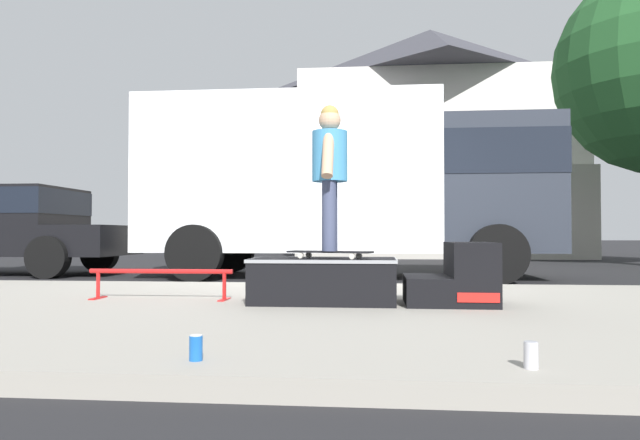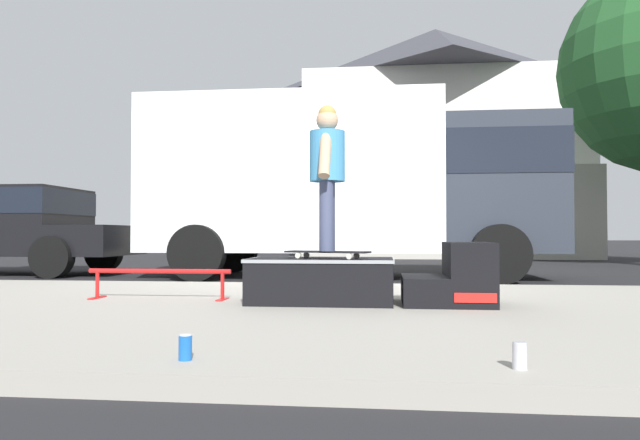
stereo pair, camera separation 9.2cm
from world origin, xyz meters
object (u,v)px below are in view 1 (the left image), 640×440
object	(u,v)px
soda_can_b	(531,355)
skater_kid	(330,165)
kicker_ramp	(457,278)
skate_box	(324,279)
grind_rail	(161,277)
box_truck	(348,180)
soda_can	(196,348)
skateboard	(330,252)

from	to	relation	value
soda_can_b	skater_kid	bearing A→B (deg)	114.40
kicker_ramp	skater_kid	world-z (taller)	skater_kid
skate_box	soda_can_b	xyz separation A→B (m)	(1.19, -2.56, -0.15)
grind_rail	soda_can_b	xyz separation A→B (m)	(2.78, -2.66, -0.15)
box_truck	soda_can	bearing A→B (deg)	-92.98
kicker_ramp	skater_kid	size ratio (longest dim) A/B	0.60
skate_box	grind_rail	distance (m)	1.59
kicker_ramp	soda_can	bearing A→B (deg)	-122.36
grind_rail	kicker_ramp	bearing A→B (deg)	-2.07
box_truck	grind_rail	bearing A→B (deg)	-108.21
skater_kid	box_truck	bearing A→B (deg)	90.92
grind_rail	skateboard	size ratio (longest dim) A/B	1.76
skate_box	grind_rail	xyz separation A→B (m)	(-1.59, 0.10, 0.00)
kicker_ramp	soda_can	world-z (taller)	kicker_ramp
skateboard	skater_kid	world-z (taller)	skater_kid
kicker_ramp	skater_kid	xyz separation A→B (m)	(-1.14, -0.05, 1.03)
skater_kid	soda_can_b	world-z (taller)	skater_kid
kicker_ramp	skateboard	distance (m)	1.17
grind_rail	box_truck	size ratio (longest dim) A/B	0.20
grind_rail	skateboard	xyz separation A→B (m)	(1.65, -0.15, 0.24)
kicker_ramp	grind_rail	size ratio (longest dim) A/B	0.57
skateboard	box_truck	distance (m)	5.04
skate_box	kicker_ramp	bearing A→B (deg)	-0.02
soda_can_b	grind_rail	bearing A→B (deg)	136.32
soda_can_b	box_truck	xyz separation A→B (m)	(-1.22, 7.42, 1.52)
skater_kid	box_truck	xyz separation A→B (m)	(-0.08, 4.91, 0.32)
kicker_ramp	skateboard	size ratio (longest dim) A/B	1.00
skateboard	soda_can	size ratio (longest dim) A/B	6.38
skater_kid	box_truck	size ratio (longest dim) A/B	0.19
skateboard	skater_kid	distance (m)	0.80
skateboard	soda_can_b	bearing A→B (deg)	-65.60
grind_rail	box_truck	world-z (taller)	box_truck
skater_kid	soda_can_b	bearing A→B (deg)	-65.60
kicker_ramp	box_truck	distance (m)	5.19
soda_can	kicker_ramp	bearing A→B (deg)	57.64
soda_can	soda_can_b	distance (m)	1.60
skate_box	kicker_ramp	xyz separation A→B (m)	(1.20, -0.00, 0.01)
skate_box	box_truck	world-z (taller)	box_truck
skateboard	soda_can_b	distance (m)	2.78
skate_box	box_truck	size ratio (longest dim) A/B	0.19
skater_kid	kicker_ramp	bearing A→B (deg)	2.44
soda_can_b	box_truck	world-z (taller)	box_truck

